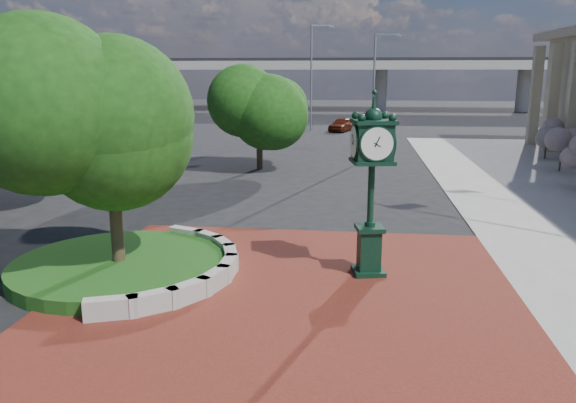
# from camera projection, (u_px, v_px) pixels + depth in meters

# --- Properties ---
(ground) EXTENTS (200.00, 200.00, 0.00)m
(ground) POSITION_uv_depth(u_px,v_px,m) (291.00, 281.00, 15.65)
(ground) COLOR black
(ground) RESTS_ON ground
(plaza) EXTENTS (12.00, 12.00, 0.04)m
(plaza) POSITION_uv_depth(u_px,v_px,m) (287.00, 294.00, 14.68)
(plaza) COLOR maroon
(plaza) RESTS_ON ground
(planter_wall) EXTENTS (2.96, 6.77, 0.54)m
(planter_wall) POSITION_uv_depth(u_px,v_px,m) (197.00, 267.00, 15.91)
(planter_wall) COLOR #9E9B93
(planter_wall) RESTS_ON ground
(grass_bed) EXTENTS (6.10, 6.10, 0.40)m
(grass_bed) POSITION_uv_depth(u_px,v_px,m) (120.00, 266.00, 16.20)
(grass_bed) COLOR #1A4614
(grass_bed) RESTS_ON ground
(overpass) EXTENTS (90.00, 12.00, 7.50)m
(overpass) POSITION_uv_depth(u_px,v_px,m) (345.00, 65.00, 81.87)
(overpass) COLOR #9E9B93
(overpass) RESTS_ON ground
(tree_planter) EXTENTS (5.20, 5.20, 6.33)m
(tree_planter) POSITION_uv_depth(u_px,v_px,m) (111.00, 145.00, 15.40)
(tree_planter) COLOR #38281C
(tree_planter) RESTS_ON ground
(tree_street) EXTENTS (4.40, 4.40, 5.45)m
(tree_street) POSITION_uv_depth(u_px,v_px,m) (259.00, 114.00, 32.79)
(tree_street) COLOR #38281C
(tree_street) RESTS_ON ground
(post_clock) EXTENTS (1.23, 1.23, 5.13)m
(post_clock) POSITION_uv_depth(u_px,v_px,m) (371.00, 178.00, 15.50)
(post_clock) COLOR black
(post_clock) RESTS_ON ground
(parked_car) EXTENTS (2.77, 4.19, 1.33)m
(parked_car) POSITION_uv_depth(u_px,v_px,m) (342.00, 125.00, 54.27)
(parked_car) COLOR #4C180A
(parked_car) RESTS_ON ground
(street_lamp_near) EXTENTS (1.81, 0.25, 8.07)m
(street_lamp_near) POSITION_uv_depth(u_px,v_px,m) (377.00, 86.00, 36.92)
(street_lamp_near) COLOR slate
(street_lamp_near) RESTS_ON ground
(street_lamp_far) EXTENTS (2.21, 0.77, 10.01)m
(street_lamp_far) POSITION_uv_depth(u_px,v_px,m) (314.00, 69.00, 54.15)
(street_lamp_far) COLOR slate
(street_lamp_far) RESTS_ON ground
(shrub_mid) EXTENTS (1.20, 1.20, 2.20)m
(shrub_mid) POSITION_uv_depth(u_px,v_px,m) (562.00, 145.00, 32.20)
(shrub_mid) COLOR #38281C
(shrub_mid) RESTS_ON ground
(shrub_far) EXTENTS (1.20, 1.20, 2.20)m
(shrub_far) POSITION_uv_depth(u_px,v_px,m) (547.00, 135.00, 36.84)
(shrub_far) COLOR #38281C
(shrub_far) RESTS_ON ground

